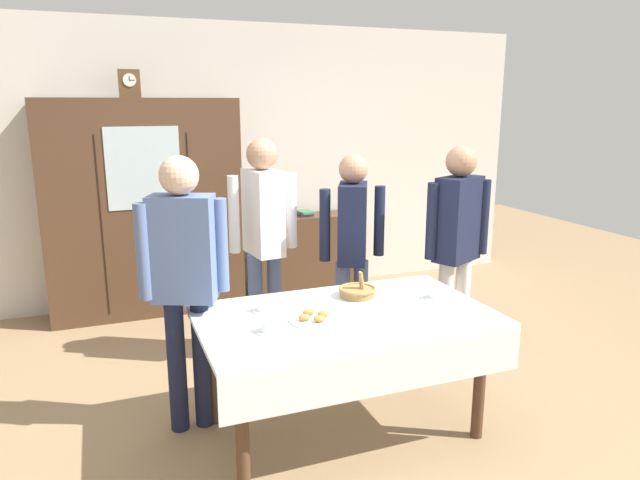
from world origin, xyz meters
TOP-DOWN VIEW (x-y plane):
  - ground_plane at (0.00, 0.00)m, footprint 12.00×12.00m
  - back_wall at (0.00, 2.65)m, footprint 6.40×0.10m
  - dining_table at (0.00, -0.23)m, footprint 1.70×1.00m
  - wall_cabinet at (-0.90, 2.35)m, footprint 1.74×0.46m
  - mantel_clock at (-0.95, 2.35)m, footprint 0.18×0.11m
  - bookshelf_low at (0.68, 2.41)m, footprint 1.13×0.35m
  - book_stack at (0.68, 2.41)m, footprint 0.18×0.22m
  - tea_cup_mid_left at (0.63, -0.16)m, footprint 0.13×0.13m
  - tea_cup_far_left at (-0.43, -0.00)m, footprint 0.13×0.13m
  - tea_cup_near_right at (-0.50, -0.31)m, footprint 0.13×0.13m
  - bread_basket at (0.19, 0.05)m, footprint 0.24×0.24m
  - pastry_plate at (-0.21, -0.24)m, footprint 0.28×0.28m
  - spoon_center at (-0.13, 0.07)m, footprint 0.12×0.02m
  - spoon_mid_left at (0.30, -0.46)m, footprint 0.12×0.02m
  - person_near_right_end at (0.45, 0.70)m, footprint 0.52×0.41m
  - person_by_cabinet at (-0.86, 0.16)m, footprint 0.52×0.32m
  - person_behind_table_left at (-0.16, 0.96)m, footprint 0.52×0.38m
  - person_behind_table_right at (1.13, 0.36)m, footprint 0.52×0.34m

SIDE VIEW (x-z plane):
  - ground_plane at x=0.00m, z-range 0.00..0.00m
  - bookshelf_low at x=0.68m, z-range 0.00..0.81m
  - dining_table at x=0.00m, z-range 0.27..1.02m
  - spoon_center at x=-0.13m, z-range 0.75..0.76m
  - spoon_mid_left at x=0.30m, z-range 0.75..0.76m
  - pastry_plate at x=-0.21m, z-range 0.74..0.79m
  - tea_cup_near_right at x=-0.50m, z-range 0.74..0.81m
  - tea_cup_mid_left at x=0.63m, z-range 0.75..0.81m
  - tea_cup_far_left at x=-0.43m, z-range 0.75..0.81m
  - bread_basket at x=0.19m, z-range 0.70..0.87m
  - book_stack at x=0.68m, z-range 0.81..0.86m
  - person_near_right_end at x=0.45m, z-range 0.17..1.75m
  - wall_cabinet at x=-0.90m, z-range 0.00..1.98m
  - person_behind_table_right at x=1.13m, z-range 0.18..1.83m
  - person_by_cabinet at x=-0.86m, z-range 0.18..1.84m
  - person_behind_table_left at x=-0.16m, z-range 0.19..1.88m
  - back_wall at x=0.00m, z-range 0.00..2.70m
  - mantel_clock at x=-0.95m, z-range 1.98..2.22m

